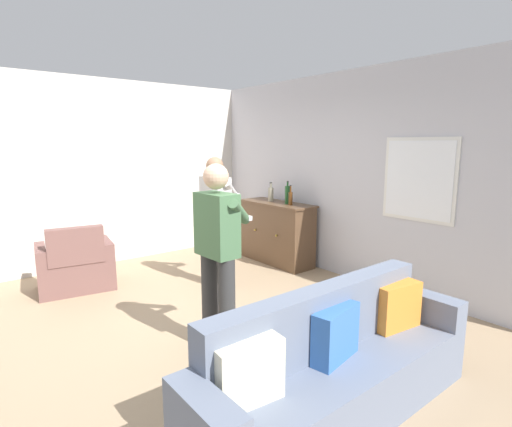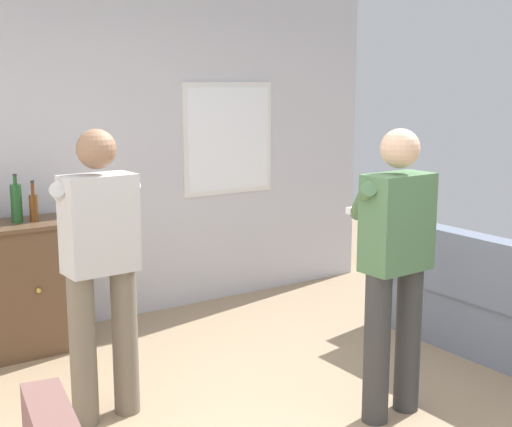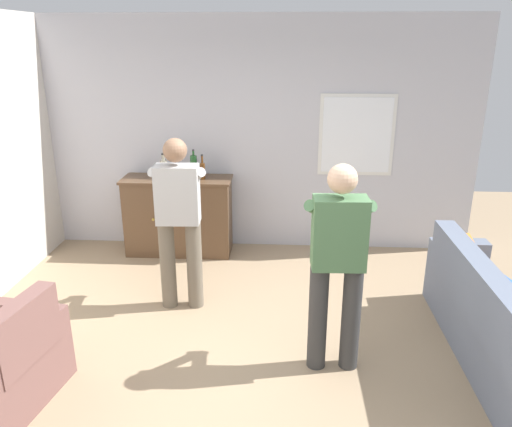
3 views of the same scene
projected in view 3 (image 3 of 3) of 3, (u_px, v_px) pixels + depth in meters
ground at (244, 369)px, 4.02m from camera, size 10.40×10.40×0.00m
wall_back_with_window at (263, 136)px, 6.06m from camera, size 5.20×0.15×2.80m
couch at (493, 325)px, 3.99m from camera, size 0.57×2.30×0.88m
armchair at (3, 369)px, 3.55m from camera, size 0.77×0.97×0.85m
sideboard_cabinet at (179, 216)px, 6.08m from camera, size 1.30×0.49×0.95m
bottle_wine_green at (194, 167)px, 5.89m from camera, size 0.08×0.08×0.34m
bottle_liquor_amber at (202, 170)px, 5.86m from camera, size 0.06×0.06×0.29m
bottle_spirits_clear at (164, 168)px, 5.89m from camera, size 0.08×0.08×0.30m
person_standing_left at (179, 216)px, 4.69m from camera, size 0.56×0.48×1.68m
person_standing_right at (338, 259)px, 3.77m from camera, size 0.56×0.48×1.68m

